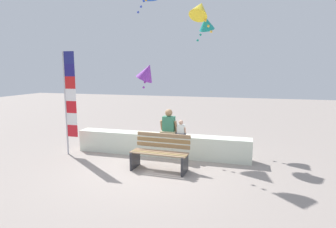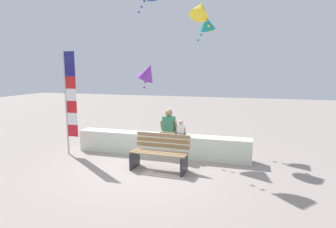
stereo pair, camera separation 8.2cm
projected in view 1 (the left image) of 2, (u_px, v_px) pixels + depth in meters
name	position (u px, v px, depth m)	size (l,w,h in m)	color
ground_plane	(147.00, 169.00, 7.19)	(40.00, 40.00, 0.00)	gray
seawall_ledge	(161.00, 145.00, 8.27)	(5.14, 0.48, 0.64)	silver
park_bench	(160.00, 154.00, 7.07)	(1.46, 0.67, 0.88)	#957959
person_adult	(169.00, 125.00, 8.08)	(0.49, 0.36, 0.75)	tan
person_child	(181.00, 130.00, 8.00)	(0.29, 0.21, 0.45)	#373643
flag_banner	(69.00, 98.00, 8.16)	(0.38, 0.05, 3.01)	#B7B7BC
kite_teal	(206.00, 24.00, 9.47)	(0.66, 0.75, 0.88)	teal
kite_yellow	(200.00, 9.00, 8.98)	(0.81, 0.91, 1.15)	yellow
kite_purple	(147.00, 72.00, 10.21)	(0.86, 0.69, 0.97)	purple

